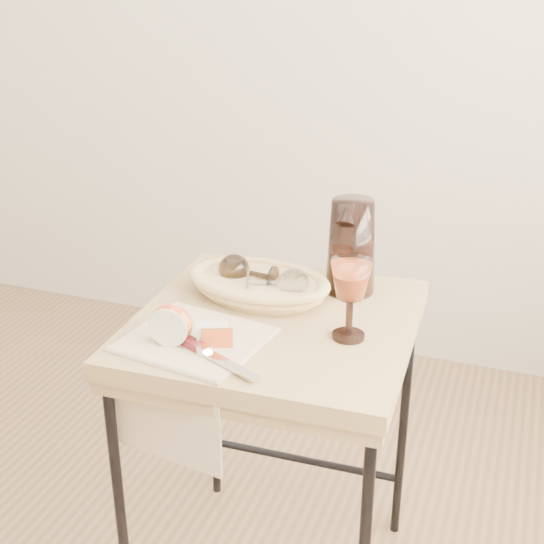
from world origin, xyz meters
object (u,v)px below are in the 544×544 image
at_px(tea_towel, 196,339).
at_px(side_table, 275,459).
at_px(goblet_lying_b, 274,283).
at_px(goblet_lying_a, 250,273).
at_px(pitcher, 351,246).
at_px(bread_basket, 259,287).
at_px(apple_half, 171,323).
at_px(wine_goblet, 350,299).
at_px(table_knife, 207,351).

bearing_deg(tea_towel, side_table, 59.65).
bearing_deg(goblet_lying_b, side_table, -85.21).
bearing_deg(goblet_lying_a, side_table, 140.62).
relative_size(side_table, pitcher, 2.89).
bearing_deg(bread_basket, apple_half, -103.44).
bearing_deg(wine_goblet, side_table, 169.68).
distance_m(wine_goblet, table_knife, 0.31).
bearing_deg(goblet_lying_b, pitcher, 23.43).
height_order(bread_basket, goblet_lying_a, goblet_lying_a).
relative_size(goblet_lying_b, wine_goblet, 0.66).
bearing_deg(table_knife, goblet_lying_b, 106.71).
relative_size(wine_goblet, apple_half, 1.97).
relative_size(side_table, tea_towel, 2.83).
distance_m(side_table, apple_half, 0.50).
bearing_deg(table_knife, apple_half, -171.99).
bearing_deg(bread_basket, side_table, -48.05).
xyz_separation_m(goblet_lying_a, table_knife, (0.03, -0.32, -0.03)).
distance_m(goblet_lying_b, wine_goblet, 0.24).
bearing_deg(apple_half, tea_towel, 32.73).
distance_m(goblet_lying_a, apple_half, 0.30).
bearing_deg(bread_basket, wine_goblet, -22.96).
bearing_deg(pitcher, side_table, -121.98).
bearing_deg(bread_basket, pitcher, 32.17).
bearing_deg(wine_goblet, table_knife, -143.77).
bearing_deg(pitcher, goblet_lying_b, -141.57).
bearing_deg(bread_basket, table_knife, -85.02).
relative_size(bread_basket, table_knife, 1.21).
bearing_deg(goblet_lying_a, goblet_lying_b, 163.88).
distance_m(bread_basket, goblet_lying_a, 0.04).
bearing_deg(pitcher, apple_half, -127.23).
height_order(apple_half, table_knife, apple_half).
relative_size(bread_basket, pitcher, 1.15).
xyz_separation_m(wine_goblet, table_knife, (-0.24, -0.18, -0.07)).
bearing_deg(side_table, pitcher, 59.09).
xyz_separation_m(tea_towel, wine_goblet, (0.30, 0.12, 0.09)).
height_order(goblet_lying_b, table_knife, goblet_lying_b).
bearing_deg(side_table, apple_half, -131.13).
bearing_deg(pitcher, tea_towel, -125.52).
bearing_deg(bread_basket, goblet_lying_a, 157.28).
xyz_separation_m(tea_towel, apple_half, (-0.04, -0.03, 0.04)).
relative_size(goblet_lying_a, wine_goblet, 0.69).
height_order(pitcher, wine_goblet, pitcher).
height_order(goblet_lying_a, pitcher, pitcher).
height_order(tea_towel, table_knife, table_knife).
bearing_deg(goblet_lying_a, tea_towel, 92.84).
bearing_deg(goblet_lying_a, wine_goblet, 160.73).
xyz_separation_m(goblet_lying_b, wine_goblet, (0.21, -0.11, 0.04)).
distance_m(goblet_lying_b, apple_half, 0.29).
xyz_separation_m(side_table, pitcher, (0.12, 0.20, 0.50)).
height_order(tea_towel, goblet_lying_b, goblet_lying_b).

